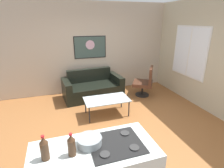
{
  "coord_description": "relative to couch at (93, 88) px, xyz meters",
  "views": [
    {
      "loc": [
        -1.05,
        -3.19,
        2.25
      ],
      "look_at": [
        0.28,
        0.9,
        0.7
      ],
      "focal_mm": 28.43,
      "sensor_mm": 36.0,
      "label": 1
    }
  ],
  "objects": [
    {
      "name": "soda_bottle_2",
      "position": [
        -0.95,
        -3.47,
        0.75
      ],
      "size": [
        0.08,
        0.08,
        0.27
      ],
      "color": "#4A2F1C",
      "rests_on": "kitchen_counter"
    },
    {
      "name": "wall_painting",
      "position": [
        0.08,
        0.53,
        1.17
      ],
      "size": [
        1.02,
        0.03,
        0.69
      ],
      "color": "black"
    },
    {
      "name": "coffee_table",
      "position": [
        0.09,
        -1.22,
        0.12
      ],
      "size": [
        1.09,
        0.61,
        0.43
      ],
      "color": "silver",
      "rests_on": "ground"
    },
    {
      "name": "window",
      "position": [
        2.62,
        -0.95,
        1.13
      ],
      "size": [
        0.03,
        1.31,
        1.42
      ],
      "color": "silver"
    },
    {
      "name": "back_wall",
      "position": [
        0.04,
        0.58,
        1.12
      ],
      "size": [
        6.4,
        0.05,
        2.8
      ],
      "primitive_type": "cube",
      "color": "#BCAB95",
      "rests_on": "ground"
    },
    {
      "name": "mixing_bowl",
      "position": [
        -0.74,
        -3.37,
        0.68
      ],
      "size": [
        0.28,
        0.28,
        0.1
      ],
      "color": "gray",
      "rests_on": "kitchen_counter"
    },
    {
      "name": "armchair",
      "position": [
        1.57,
        -0.44,
        0.18
      ],
      "size": [
        0.82,
        0.83,
        0.92
      ],
      "color": "black",
      "rests_on": "ground"
    },
    {
      "name": "ground",
      "position": [
        0.04,
        -1.85,
        -0.3
      ],
      "size": [
        6.4,
        6.4,
        0.04
      ],
      "primitive_type": "cube",
      "color": "#92592E"
    },
    {
      "name": "soda_bottle",
      "position": [
        -1.21,
        -3.44,
        0.76
      ],
      "size": [
        0.09,
        0.09,
        0.28
      ],
      "color": "#4A2F1C",
      "rests_on": "kitchen_counter"
    },
    {
      "name": "couch",
      "position": [
        0.0,
        0.0,
        0.0
      ],
      "size": [
        1.83,
        1.04,
        0.81
      ],
      "color": "black",
      "rests_on": "ground"
    },
    {
      "name": "right_wall",
      "position": [
        2.66,
        -1.55,
        1.12
      ],
      "size": [
        0.05,
        6.4,
        2.8
      ],
      "primitive_type": "cube",
      "color": "#BCB091",
      "rests_on": "ground"
    }
  ]
}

